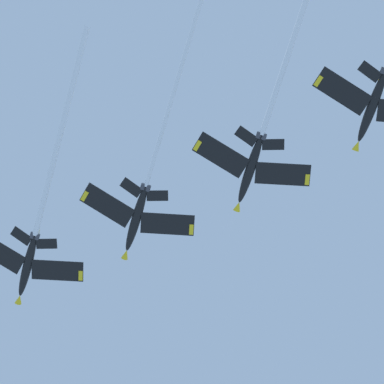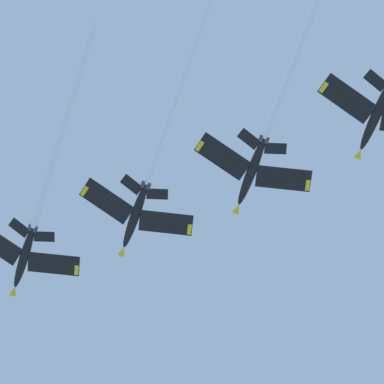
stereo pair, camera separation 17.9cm
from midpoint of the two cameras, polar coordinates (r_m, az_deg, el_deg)
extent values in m
ellipsoid|color=black|center=(140.05, -11.85, -5.27)|extent=(8.21, 10.67, 4.41)
cone|color=yellow|center=(142.98, -12.44, -7.63)|extent=(2.05, 2.21, 1.57)
ellipsoid|color=black|center=(141.47, -11.97, -5.93)|extent=(2.51, 2.97, 1.59)
cube|color=black|center=(138.87, -9.73, -5.66)|extent=(9.67, 6.56, 1.12)
cube|color=yellow|center=(138.40, -8.08, -6.05)|extent=(1.30, 1.90, 0.58)
cube|color=black|center=(138.42, -12.28, -3.15)|extent=(3.58, 3.95, 0.62)
cube|color=black|center=(137.67, -10.50, -3.72)|extent=(3.97, 2.77, 0.62)
cube|color=yellow|center=(139.38, -11.26, -3.32)|extent=(1.91, 2.58, 3.32)
cylinder|color=#38383D|center=(137.70, -11.51, -3.10)|extent=(1.33, 1.42, 1.03)
cylinder|color=#38383D|center=(137.55, -11.16, -3.21)|extent=(1.33, 1.42, 1.03)
cylinder|color=white|center=(131.62, -9.54, 4.12)|extent=(21.53, 29.77, 10.48)
ellipsoid|color=black|center=(132.05, -4.05, -1.96)|extent=(8.28, 10.64, 4.35)
cone|color=yellow|center=(134.40, -4.82, -4.54)|extent=(2.06, 2.20, 1.57)
ellipsoid|color=black|center=(133.32, -4.25, -2.70)|extent=(2.53, 2.97, 1.58)
cube|color=black|center=(132.06, -6.15, -0.96)|extent=(8.51, 9.15, 1.10)
cube|color=yellow|center=(132.50, -7.79, -0.30)|extent=(1.80, 1.68, 0.57)
cube|color=black|center=(131.54, -1.76, -2.35)|extent=(9.67, 6.62, 1.10)
cube|color=yellow|center=(131.58, -0.01, -2.75)|extent=(1.31, 1.91, 0.57)
cube|color=black|center=(130.62, -4.41, 0.33)|extent=(3.57, 3.96, 0.61)
cube|color=black|center=(130.39, -2.50, -0.27)|extent=(3.97, 2.79, 0.61)
cube|color=yellow|center=(131.88, -3.40, 0.11)|extent=(1.92, 2.56, 3.32)
cylinder|color=#38383D|center=(130.18, -3.55, 0.40)|extent=(1.33, 1.42, 1.03)
cylinder|color=#38383D|center=(130.13, -3.18, 0.28)|extent=(1.33, 1.42, 1.03)
cylinder|color=white|center=(125.80, -0.83, 8.80)|extent=(23.30, 31.97, 10.80)
ellipsoid|color=black|center=(128.37, 4.31, 1.69)|extent=(8.25, 10.67, 4.31)
cone|color=yellow|center=(130.05, 3.40, -1.05)|extent=(2.05, 2.20, 1.56)
ellipsoid|color=black|center=(129.44, 4.02, 0.89)|extent=(2.52, 2.97, 1.57)
cube|color=black|center=(127.82, 2.15, 2.71)|extent=(8.54, 9.14, 1.09)
cube|color=yellow|center=(127.82, 0.43, 3.39)|extent=(1.80, 1.68, 0.57)
cube|color=black|center=(128.58, 6.66, 1.30)|extent=(9.67, 6.59, 1.09)
cube|color=yellow|center=(129.16, 8.43, 0.90)|extent=(1.30, 1.91, 0.57)
cube|color=black|center=(127.19, 4.02, 4.07)|extent=(3.58, 3.95, 0.60)
cube|color=black|center=(127.51, 5.97, 3.46)|extent=(3.97, 2.78, 0.60)
cube|color=yellow|center=(128.74, 4.96, 3.81)|extent=(1.90, 2.57, 3.31)
cylinder|color=#38383D|center=(127.05, 4.91, 4.16)|extent=(1.33, 1.42, 1.02)
cylinder|color=#38383D|center=(127.12, 5.30, 4.03)|extent=(1.33, 1.42, 1.02)
cylinder|color=white|center=(124.98, 8.02, 12.71)|extent=(23.22, 32.06, 10.82)
ellipsoid|color=black|center=(128.02, 13.02, 6.10)|extent=(8.43, 10.59, 4.06)
cone|color=yellow|center=(128.73, 11.96, 3.32)|extent=(2.05, 2.19, 1.53)
ellipsoid|color=black|center=(128.79, 12.65, 5.27)|extent=(2.55, 2.95, 1.52)
cube|color=black|center=(126.97, 10.93, 7.22)|extent=(8.46, 9.21, 1.02)
cube|color=yellow|center=(126.52, 9.22, 7.97)|extent=(1.82, 1.67, 0.53)
cube|color=black|center=(127.30, 12.86, 8.54)|extent=(3.55, 3.97, 0.57)
cube|color=yellow|center=(129.10, 13.69, 8.17)|extent=(1.92, 2.50, 3.27)
cylinder|color=#38383D|center=(127.50, 13.77, 8.59)|extent=(1.33, 1.41, 1.01)
camera|label=1|loc=(0.09, 90.04, 1.39)|focal=73.27mm
camera|label=2|loc=(0.09, -89.96, -1.39)|focal=73.27mm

